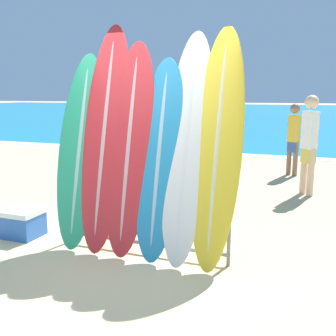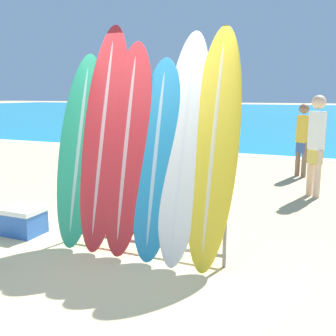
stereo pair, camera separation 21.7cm
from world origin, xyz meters
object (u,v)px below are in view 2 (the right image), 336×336
Objects in this scene: surfboard_rack at (140,215)px; surfboard_slot_3 at (156,159)px; surfboard_slot_1 at (104,137)px; person_mid_beach at (302,137)px; cooler_box at (24,221)px; person_near_water at (316,142)px; surfboard_slot_2 at (127,148)px; surfboard_slot_5 at (214,146)px; surfboard_slot_0 at (80,150)px; surfboard_slot_4 at (184,147)px.

surfboard_slot_3 is (0.19, 0.04, 0.65)m from surfboard_rack.
surfboard_slot_1 reaches higher than person_mid_beach.
surfboard_slot_1 is at bearing 6.47° from cooler_box.
surfboard_slot_2 is at bearing 108.61° from person_near_water.
surfboard_slot_5 is (1.00, 0.03, 0.06)m from surfboard_slot_2.
surfboard_slot_0 is 1.02m from surfboard_slot_3.
cooler_box is (-1.17, -0.13, -1.12)m from surfboard_slot_1.
surfboard_slot_2 is 0.67m from surfboard_slot_4.
surfboard_slot_2 is 3.88m from person_near_water.
surfboard_slot_5 is at bearing 0.25° from surfboard_slot_4.
surfboard_slot_4 is at bearing 8.92° from surfboard_slot_3.
surfboard_slot_1 is 1.63m from cooler_box.
person_mid_beach is 3.26× the size of cooler_box.
surfboard_slot_0 is at bearing 179.09° from surfboard_slot_3.
surfboard_slot_0 is 1.32m from surfboard_slot_4.
surfboard_slot_5 is at bearing 3.14° from cooler_box.
person_near_water is at bearing 75.88° from surfboard_slot_5.
cooler_box is (-1.50, -0.11, -1.02)m from surfboard_slot_2.
cooler_box is at bearing -172.97° from surfboard_slot_0.
surfboard_slot_2 is at bearing 162.36° from surfboard_rack.
person_mid_beach is at bearing 67.32° from surfboard_slot_0.
surfboard_slot_4 is at bearing -179.75° from surfboard_slot_5.
surfboard_slot_2 is at bearing -177.42° from surfboard_slot_4.
cooler_box is (-2.50, -0.14, -1.08)m from surfboard_slot_5.
surfboard_slot_4 is at bearing 117.84° from person_near_water.
surfboard_rack reaches higher than cooler_box.
surfboard_slot_1 reaches higher than cooler_box.
cooler_box is at bearing -173.53° from surfboard_slot_1.
cooler_box is (-1.68, -0.05, -0.27)m from surfboard_rack.
surfboard_slot_3 is at bearing -0.91° from surfboard_slot_0.
cooler_box is (-2.99, -5.23, -0.69)m from person_mid_beach.
surfboard_slot_2 is (0.65, 0.00, 0.06)m from surfboard_slot_0.
person_mid_beach is at bearing -31.20° from person_near_water.
surfboard_slot_0 is 0.88× the size of surfboard_slot_1.
surfboard_slot_0 reaches higher than surfboard_rack.
person_near_water is (1.48, 3.42, -0.13)m from surfboard_slot_3.
surfboard_slot_5 is 1.59× the size of person_mid_beach.
surfboard_slot_3 reaches higher than person_mid_beach.
surfboard_slot_0 is 1.43× the size of person_mid_beach.
surfboard_slot_4 is 1.40× the size of person_near_water.
surfboard_slot_4 is 0.33m from surfboard_slot_5.
person_mid_beach is at bearing 70.38° from surfboard_slot_1.
person_near_water is at bearing 61.49° from surfboard_slot_2.
surfboard_slot_2 is at bearing 105.00° from person_mid_beach.
surfboard_slot_1 reaches higher than surfboard_slot_0.
surfboard_slot_1 reaches higher than surfboard_slot_4.
surfboard_slot_0 is at bearing -178.87° from surfboard_slot_5.
surfboard_slot_5 reaches higher than person_mid_beach.
surfboard_slot_3 is 4.52× the size of cooler_box.
surfboard_slot_4 is at bearing 0.15° from surfboard_slot_1.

